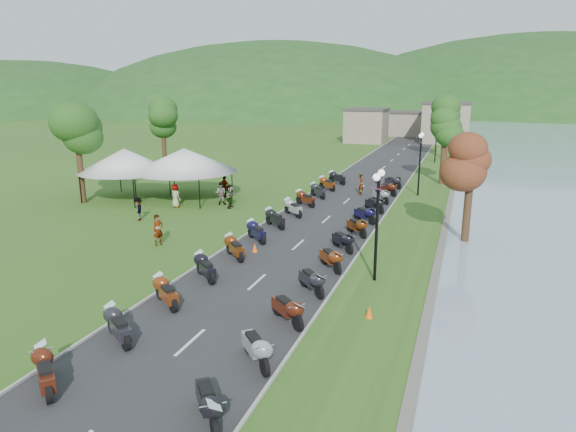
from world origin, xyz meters
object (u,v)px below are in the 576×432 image
(vendor_tent_main, at_px, (185,174))
(pedestrian_b, at_px, (221,204))
(pedestrian_a, at_px, (159,245))
(pedestrian_c, at_px, (139,220))

(vendor_tent_main, bearing_deg, pedestrian_b, -14.54)
(pedestrian_a, bearing_deg, vendor_tent_main, 44.51)
(pedestrian_b, bearing_deg, pedestrian_a, 86.79)
(vendor_tent_main, distance_m, pedestrian_b, 4.15)
(pedestrian_c, bearing_deg, pedestrian_b, 124.46)
(pedestrian_a, height_order, pedestrian_b, pedestrian_a)
(pedestrian_a, bearing_deg, pedestrian_b, 28.60)
(pedestrian_b, xyz_separation_m, pedestrian_c, (-3.02, -6.09, 0.00))
(pedestrian_a, bearing_deg, pedestrian_c, 66.47)
(pedestrian_a, relative_size, pedestrian_c, 1.16)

